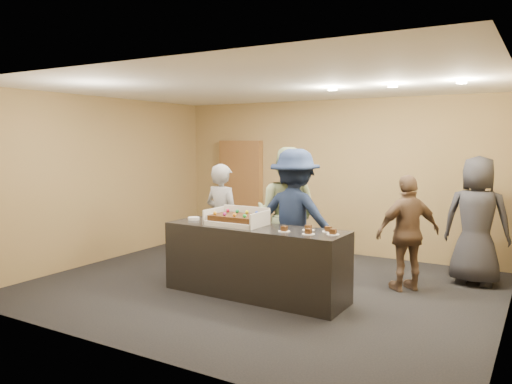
# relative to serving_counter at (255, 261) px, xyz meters

# --- Properties ---
(room) EXTENTS (6.04, 6.00, 2.70)m
(room) POSITION_rel_serving_counter_xyz_m (-0.14, 0.40, 0.90)
(room) COLOR black
(room) RESTS_ON ground
(serving_counter) EXTENTS (2.41, 0.74, 0.90)m
(serving_counter) POSITION_rel_serving_counter_xyz_m (0.00, 0.00, 0.00)
(serving_counter) COLOR black
(serving_counter) RESTS_ON floor
(storage_cabinet) EXTENTS (0.90, 0.15, 1.98)m
(storage_cabinet) POSITION_rel_serving_counter_xyz_m (-1.99, 2.81, 0.54)
(storage_cabinet) COLOR brown
(storage_cabinet) RESTS_ON floor
(cake_box) EXTENTS (0.73, 0.51, 0.22)m
(cake_box) POSITION_rel_serving_counter_xyz_m (-0.28, 0.03, 0.50)
(cake_box) COLOR white
(cake_box) RESTS_ON serving_counter
(sheet_cake) EXTENTS (0.62, 0.43, 0.12)m
(sheet_cake) POSITION_rel_serving_counter_xyz_m (-0.28, 0.00, 0.55)
(sheet_cake) COLOR #341B0B
(sheet_cake) RESTS_ON cake_box
(plate_stack) EXTENTS (0.16, 0.16, 0.04)m
(plate_stack) POSITION_rel_serving_counter_xyz_m (-1.00, 0.03, 0.47)
(plate_stack) COLOR white
(plate_stack) RESTS_ON serving_counter
(slice_a) EXTENTS (0.15, 0.15, 0.07)m
(slice_a) POSITION_rel_serving_counter_xyz_m (0.48, -0.12, 0.47)
(slice_a) COLOR white
(slice_a) RESTS_ON serving_counter
(slice_b) EXTENTS (0.15, 0.15, 0.07)m
(slice_b) POSITION_rel_serving_counter_xyz_m (0.70, 0.10, 0.47)
(slice_b) COLOR white
(slice_b) RESTS_ON serving_counter
(slice_c) EXTENTS (0.15, 0.15, 0.07)m
(slice_c) POSITION_rel_serving_counter_xyz_m (0.81, -0.13, 0.47)
(slice_c) COLOR white
(slice_c) RESTS_ON serving_counter
(slice_d) EXTENTS (0.15, 0.15, 0.07)m
(slice_d) POSITION_rel_serving_counter_xyz_m (0.95, 0.13, 0.47)
(slice_d) COLOR white
(slice_d) RESTS_ON serving_counter
(slice_e) EXTENTS (0.15, 0.15, 0.07)m
(slice_e) POSITION_rel_serving_counter_xyz_m (1.06, -0.01, 0.47)
(slice_e) COLOR white
(slice_e) RESTS_ON serving_counter
(person_server_grey) EXTENTS (0.65, 0.47, 1.65)m
(person_server_grey) POSITION_rel_serving_counter_xyz_m (-0.92, 0.61, 0.38)
(person_server_grey) COLOR gray
(person_server_grey) RESTS_ON floor
(person_sage_man) EXTENTS (0.97, 0.77, 1.90)m
(person_sage_man) POSITION_rel_serving_counter_xyz_m (0.06, 0.77, 0.50)
(person_sage_man) COLOR #92A87A
(person_sage_man) RESTS_ON floor
(person_navy_man) EXTENTS (1.25, 0.76, 1.88)m
(person_navy_man) POSITION_rel_serving_counter_xyz_m (0.26, 0.61, 0.49)
(person_navy_man) COLOR #162241
(person_navy_man) RESTS_ON floor
(person_brown_extra) EXTENTS (0.91, 0.90, 1.55)m
(person_brown_extra) POSITION_rel_serving_counter_xyz_m (1.63, 1.23, 0.32)
(person_brown_extra) COLOR brown
(person_brown_extra) RESTS_ON floor
(person_dark_suit) EXTENTS (0.87, 0.57, 1.79)m
(person_dark_suit) POSITION_rel_serving_counter_xyz_m (2.37, 2.00, 0.44)
(person_dark_suit) COLOR #28292E
(person_dark_suit) RESTS_ON floor
(ceiling_spotlights) EXTENTS (1.72, 0.12, 0.03)m
(ceiling_spotlights) POSITION_rel_serving_counter_xyz_m (1.46, 0.90, 2.22)
(ceiling_spotlights) COLOR #FFEAC6
(ceiling_spotlights) RESTS_ON ceiling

